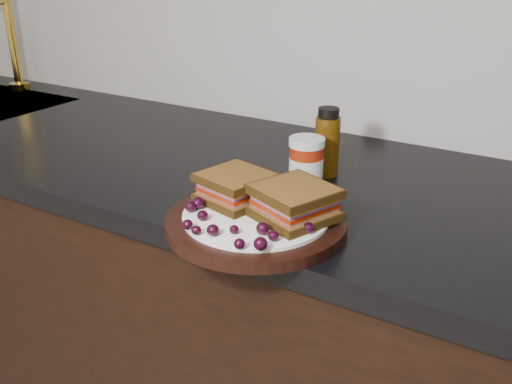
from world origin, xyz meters
TOP-DOWN VIEW (x-y plane):
  - base_cabinets at (0.00, 1.70)m, footprint 3.96×0.58m
  - countertop at (0.00, 1.70)m, footprint 3.98×0.60m
  - faucet at (-1.05, 1.90)m, footprint 0.06×0.22m
  - plate at (0.05, 1.47)m, footprint 0.28×0.28m
  - sandwich_left at (-0.00, 1.50)m, footprint 0.12×0.12m
  - sandwich_right at (0.11, 1.49)m, footprint 0.14×0.14m
  - grape_0 at (-0.04, 1.43)m, footprint 0.02×0.02m
  - grape_1 at (-0.01, 1.41)m, footprint 0.02×0.02m
  - grape_2 at (-0.01, 1.38)m, footprint 0.02×0.02m
  - grape_3 at (0.01, 1.37)m, footprint 0.01×0.01m
  - grape_4 at (0.04, 1.38)m, footprint 0.02×0.02m
  - grape_5 at (0.06, 1.40)m, footprint 0.01×0.01m
  - grape_6 at (0.09, 1.37)m, footprint 0.02×0.02m
  - grape_7 at (0.11, 1.38)m, footprint 0.02×0.02m
  - grape_8 at (0.12, 1.41)m, footprint 0.02×0.02m
  - grape_9 at (0.09, 1.42)m, footprint 0.02×0.02m
  - grape_10 at (0.15, 1.46)m, footprint 0.02×0.02m
  - grape_11 at (0.13, 1.46)m, footprint 0.02×0.02m
  - grape_12 at (0.13, 1.48)m, footprint 0.02×0.02m
  - grape_13 at (0.12, 1.52)m, footprint 0.02×0.02m
  - grape_14 at (0.01, 1.53)m, footprint 0.02×0.02m
  - grape_15 at (0.00, 1.50)m, footprint 0.02×0.02m
  - grape_16 at (-0.03, 1.50)m, footprint 0.02×0.02m
  - grape_17 at (-0.02, 1.48)m, footprint 0.02×0.02m
  - grape_18 at (-0.04, 1.44)m, footprint 0.02×0.02m
  - grape_19 at (-0.01, 1.53)m, footprint 0.02×0.02m
  - grape_20 at (-0.00, 1.49)m, footprint 0.02×0.02m
  - grape_21 at (-0.02, 1.47)m, footprint 0.02×0.02m
  - condiment_jar at (0.04, 1.66)m, footprint 0.08×0.08m
  - oil_bottle at (0.05, 1.73)m, footprint 0.06×0.06m

SIDE VIEW (x-z plane):
  - base_cabinets at x=0.00m, z-range 0.00..0.86m
  - countertop at x=0.00m, z-range 0.86..0.90m
  - plate at x=0.05m, z-range 0.90..0.92m
  - grape_5 at x=0.06m, z-range 0.92..0.94m
  - grape_3 at x=0.01m, z-range 0.92..0.94m
  - grape_14 at x=0.01m, z-range 0.92..0.94m
  - grape_6 at x=0.09m, z-range 0.92..0.94m
  - grape_8 at x=0.12m, z-range 0.92..0.94m
  - grape_2 at x=-0.01m, z-range 0.92..0.94m
  - grape_13 at x=0.12m, z-range 0.92..0.94m
  - grape_21 at x=-0.02m, z-range 0.92..0.94m
  - grape_1 at x=-0.01m, z-range 0.92..0.94m
  - grape_20 at x=0.00m, z-range 0.92..0.94m
  - grape_10 at x=0.15m, z-range 0.92..0.94m
  - grape_0 at x=-0.04m, z-range 0.92..0.94m
  - grape_4 at x=0.04m, z-range 0.92..0.94m
  - grape_16 at x=-0.03m, z-range 0.92..0.94m
  - grape_12 at x=0.13m, z-range 0.92..0.94m
  - grape_9 at x=0.09m, z-range 0.92..0.94m
  - grape_7 at x=0.11m, z-range 0.92..0.94m
  - grape_11 at x=0.13m, z-range 0.92..0.94m
  - grape_18 at x=-0.04m, z-range 0.92..0.94m
  - grape_15 at x=0.00m, z-range 0.92..0.94m
  - grape_19 at x=-0.01m, z-range 0.92..0.94m
  - grape_17 at x=-0.02m, z-range 0.92..0.94m
  - condiment_jar at x=0.04m, z-range 0.90..0.99m
  - sandwich_left at x=0.00m, z-range 0.92..0.97m
  - sandwich_right at x=0.11m, z-range 0.92..0.97m
  - oil_bottle at x=0.05m, z-range 0.90..1.03m
  - faucet at x=-1.05m, z-range 0.90..1.18m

